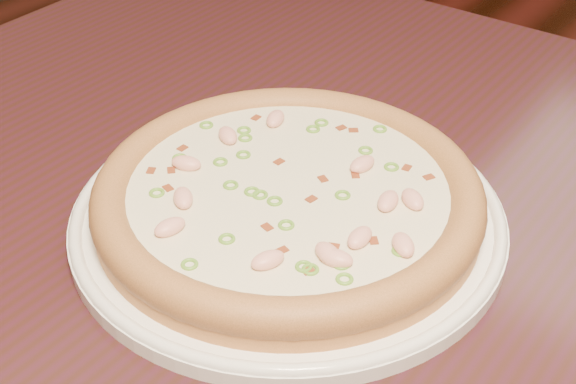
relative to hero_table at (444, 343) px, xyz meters
The scene contains 4 objects.
ground 1.00m from the hero_table, 98.23° to the left, with size 9.00×9.00×0.00m, color black.
hero_table is the anchor object (origin of this frame).
plate 0.17m from the hero_table, 157.38° to the right, with size 0.33×0.33×0.02m.
pizza 0.18m from the hero_table, 157.28° to the right, with size 0.29×0.29×0.03m.
Camera 1 is at (0.28, -1.19, 1.13)m, focal length 50.00 mm.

